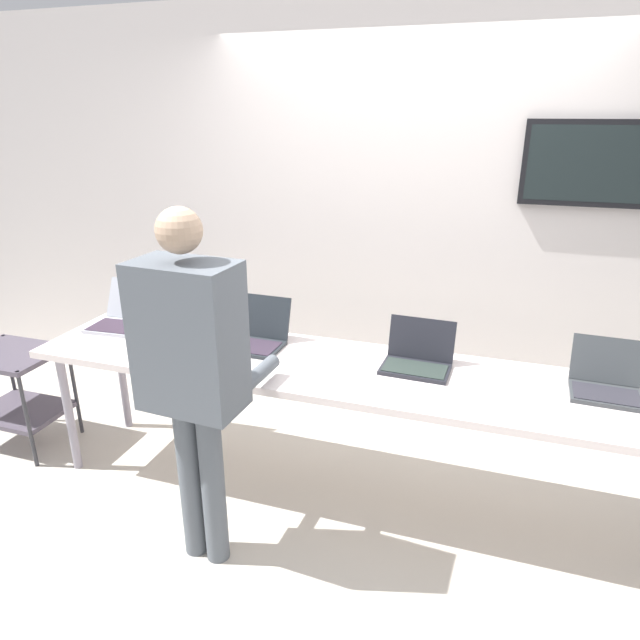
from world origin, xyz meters
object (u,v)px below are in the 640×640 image
at_px(laptop_station_0, 126,316).
at_px(storage_cart, 16,383).
at_px(laptop_station_1, 257,335).
at_px(person, 192,362).
at_px(laptop_station_2, 418,357).
at_px(laptop_station_3, 606,382).
at_px(workbench, 358,377).
at_px(coffee_mug, 154,354).

height_order(laptop_station_0, storage_cart, laptop_station_0).
height_order(laptop_station_1, person, person).
relative_size(laptop_station_2, person, 0.21).
xyz_separation_m(laptop_station_3, storage_cart, (-3.35, -0.24, -0.43)).
xyz_separation_m(workbench, coffee_mug, (-1.04, -0.25, 0.09)).
relative_size(laptop_station_1, coffee_mug, 3.59).
distance_m(laptop_station_1, laptop_station_3, 1.78).
xyz_separation_m(workbench, storage_cart, (-2.19, -0.12, -0.33)).
relative_size(laptop_station_0, laptop_station_1, 1.19).
height_order(laptop_station_2, laptop_station_3, laptop_station_2).
xyz_separation_m(laptop_station_2, laptop_station_3, (0.88, 0.01, -0.00)).
relative_size(laptop_station_0, storage_cart, 0.62).
height_order(laptop_station_0, laptop_station_1, laptop_station_1).
height_order(coffee_mug, storage_cart, coffee_mug).
height_order(workbench, coffee_mug, coffee_mug).
bearing_deg(laptop_station_3, person, -156.87).
distance_m(laptop_station_1, laptop_station_2, 0.91).
bearing_deg(laptop_station_0, storage_cart, -157.28).
relative_size(workbench, laptop_station_2, 10.11).
xyz_separation_m(laptop_station_0, coffee_mug, (0.48, -0.41, -0.01)).
bearing_deg(laptop_station_3, coffee_mug, -170.37).
relative_size(laptop_station_0, laptop_station_2, 1.12).
bearing_deg(workbench, person, -133.14).
height_order(laptop_station_1, laptop_station_3, laptop_station_1).
bearing_deg(laptop_station_2, workbench, -157.22).
distance_m(laptop_station_2, laptop_station_3, 0.88).
bearing_deg(laptop_station_1, person, -86.78).
height_order(workbench, storage_cart, workbench).
distance_m(laptop_station_1, storage_cart, 1.64).
bearing_deg(laptop_station_0, workbench, -6.03).
bearing_deg(workbench, laptop_station_2, 22.78).
xyz_separation_m(laptop_station_0, laptop_station_2, (1.80, -0.04, -0.00)).
relative_size(workbench, laptop_station_1, 10.78).
relative_size(coffee_mug, storage_cart, 0.14).
height_order(workbench, person, person).
bearing_deg(workbench, laptop_station_0, 173.97).
bearing_deg(storage_cart, laptop_station_0, 22.72).
height_order(laptop_station_3, person, person).
bearing_deg(storage_cart, laptop_station_2, 5.52).
bearing_deg(coffee_mug, laptop_station_0, 139.28).
bearing_deg(coffee_mug, laptop_station_3, 9.63).
bearing_deg(person, laptop_station_0, 140.09).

